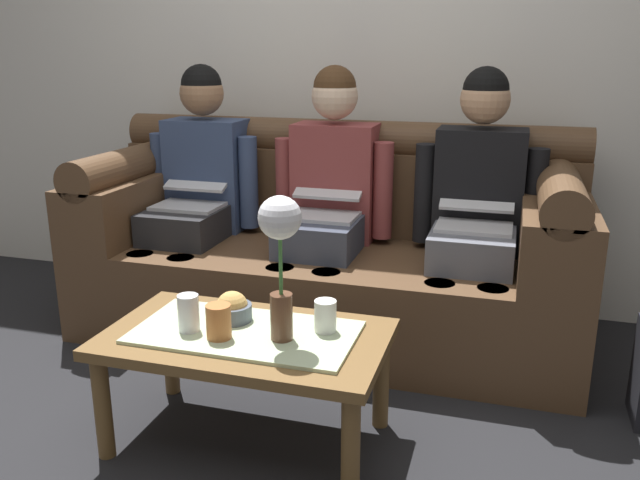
# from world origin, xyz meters

# --- Properties ---
(ground_plane) EXTENTS (14.00, 14.00, 0.00)m
(ground_plane) POSITION_xyz_m (0.00, 0.00, 0.00)
(ground_plane) COLOR black
(back_wall_patterned) EXTENTS (6.00, 0.12, 2.90)m
(back_wall_patterned) POSITION_xyz_m (0.00, 1.70, 1.45)
(back_wall_patterned) COLOR silver
(back_wall_patterned) RESTS_ON ground_plane
(couch) EXTENTS (2.25, 0.88, 0.96)m
(couch) POSITION_xyz_m (0.00, 1.17, 0.37)
(couch) COLOR #513823
(couch) RESTS_ON ground_plane
(person_left) EXTENTS (0.56, 0.67, 1.22)m
(person_left) POSITION_xyz_m (-0.66, 1.17, 0.66)
(person_left) COLOR #232326
(person_left) RESTS_ON ground_plane
(person_middle) EXTENTS (0.56, 0.67, 1.22)m
(person_middle) POSITION_xyz_m (0.00, 1.17, 0.66)
(person_middle) COLOR #383D4C
(person_middle) RESTS_ON ground_plane
(person_right) EXTENTS (0.56, 0.67, 1.22)m
(person_right) POSITION_xyz_m (0.66, 1.17, 0.66)
(person_right) COLOR #595B66
(person_right) RESTS_ON ground_plane
(coffee_table) EXTENTS (0.92, 0.54, 0.41)m
(coffee_table) POSITION_xyz_m (0.00, 0.18, 0.34)
(coffee_table) COLOR brown
(coffee_table) RESTS_ON ground_plane
(flower_vase) EXTENTS (0.13, 0.13, 0.46)m
(flower_vase) POSITION_xyz_m (0.14, 0.15, 0.73)
(flower_vase) COLOR brown
(flower_vase) RESTS_ON coffee_table
(snack_bowl) EXTENTS (0.13, 0.13, 0.11)m
(snack_bowl) POSITION_xyz_m (-0.08, 0.25, 0.45)
(snack_bowl) COLOR #4C5666
(snack_bowl) RESTS_ON coffee_table
(cup_near_left) EXTENTS (0.07, 0.07, 0.12)m
(cup_near_left) POSITION_xyz_m (-0.17, 0.13, 0.47)
(cup_near_left) COLOR silver
(cup_near_left) RESTS_ON coffee_table
(cup_near_right) EXTENTS (0.08, 0.08, 0.11)m
(cup_near_right) POSITION_xyz_m (-0.06, 0.11, 0.46)
(cup_near_right) COLOR #B26633
(cup_near_right) RESTS_ON coffee_table
(cup_far_center) EXTENTS (0.07, 0.07, 0.10)m
(cup_far_center) POSITION_xyz_m (0.25, 0.25, 0.46)
(cup_far_center) COLOR white
(cup_far_center) RESTS_ON coffee_table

